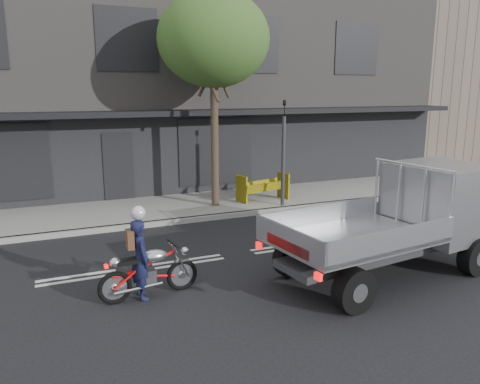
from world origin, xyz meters
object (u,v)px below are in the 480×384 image
(street_tree, at_px, (214,40))
(construction_barrier, at_px, (266,188))
(rider, at_px, (140,259))
(flatbed_ute, at_px, (426,207))
(traffic_light_pole, at_px, (283,159))
(motorcycle, at_px, (149,271))

(street_tree, relative_size, construction_barrier, 4.03)
(street_tree, distance_m, rider, 8.05)
(flatbed_ute, bearing_deg, rider, 165.52)
(traffic_light_pole, distance_m, flatbed_ute, 5.62)
(street_tree, distance_m, motorcycle, 8.13)
(construction_barrier, bearing_deg, flatbed_ute, -83.02)
(traffic_light_pole, height_order, motorcycle, traffic_light_pole)
(rider, bearing_deg, motorcycle, -94.95)
(traffic_light_pole, xyz_separation_m, flatbed_ute, (0.47, -5.59, -0.32))
(traffic_light_pole, xyz_separation_m, construction_barrier, (-0.29, 0.60, -1.03))
(traffic_light_pole, relative_size, flatbed_ute, 0.67)
(traffic_light_pole, bearing_deg, street_tree, 156.97)
(street_tree, height_order, traffic_light_pole, street_tree)
(street_tree, relative_size, flatbed_ute, 1.29)
(motorcycle, height_order, construction_barrier, construction_barrier)
(traffic_light_pole, bearing_deg, construction_barrier, 115.93)
(motorcycle, bearing_deg, construction_barrier, 41.60)
(motorcycle, bearing_deg, flatbed_ute, -12.76)
(street_tree, height_order, flatbed_ute, street_tree)
(motorcycle, relative_size, construction_barrier, 1.15)
(motorcycle, xyz_separation_m, flatbed_ute, (5.86, -0.80, 0.82))
(rider, xyz_separation_m, construction_barrier, (5.26, 5.39, -0.14))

